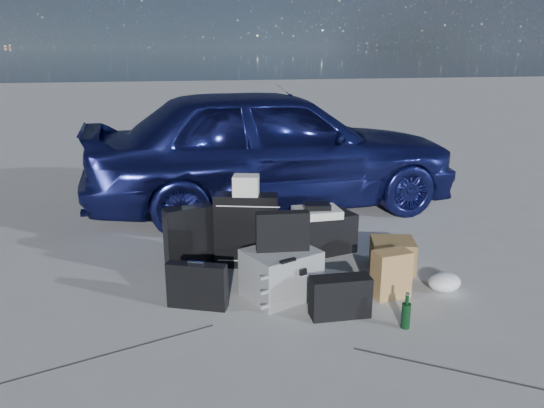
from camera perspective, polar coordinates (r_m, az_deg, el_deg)
The scene contains 16 objects.
ground at distance 4.31m, azimuth 2.18°, elevation -10.59°, with size 60.00×60.00×0.00m, color #A9AAA5.
car at distance 6.61m, azimuth -0.06°, elevation 6.13°, with size 1.83×4.54×1.55m, color navy.
pelican_case at distance 4.35m, azimuth 0.97°, elevation -7.45°, with size 0.54×0.45×0.40m, color gray.
laptop_bag at distance 4.23m, azimuth 1.14°, elevation -2.95°, with size 0.42×0.11×0.32m, color black.
briefcase at distance 4.21m, azimuth -8.08°, elevation -8.72°, with size 0.47×0.10×0.37m, color black.
suitcase_left at distance 4.93m, azimuth -8.89°, elevation -3.56°, with size 0.45×0.16×0.58m, color black.
suitcase_right at distance 4.90m, azimuth -2.79°, elevation -2.84°, with size 0.57×0.21×0.69m, color black.
white_carton at distance 4.75m, azimuth -2.82°, elevation 2.02°, with size 0.23×0.18×0.18m, color silver.
duffel_bag at distance 5.24m, azimuth 4.70°, elevation -3.29°, with size 0.78×0.34×0.39m, color black.
flat_box_white at distance 5.15m, azimuth 4.86°, elevation -0.90°, with size 0.43×0.33×0.08m, color silver.
flat_box_black at distance 5.12m, azimuth 4.84°, elevation -0.23°, with size 0.25×0.18×0.05m, color black.
kraft_bag at distance 4.45m, azimuth 12.70°, elevation -7.35°, with size 0.29×0.18×0.39m, color #AF814C.
cardboard_box at distance 4.99m, azimuth 12.82°, elevation -5.34°, with size 0.38×0.33×0.29m, color olive.
plastic_bag at distance 4.70m, azimuth 18.04°, elevation -7.98°, with size 0.28×0.24×0.16m, color white.
messenger_bag at distance 4.08m, azimuth 7.35°, elevation -9.88°, with size 0.45×0.17×0.32m, color black.
green_bottle at distance 4.02m, azimuth 14.23°, elevation -11.14°, with size 0.07×0.07×0.26m, color black.
Camera 1 is at (-0.96, -3.72, 1.96)m, focal length 35.00 mm.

